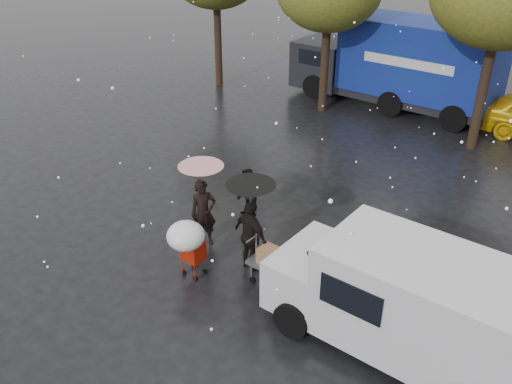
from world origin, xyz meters
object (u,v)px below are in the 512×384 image
Objects in this scene: person_pink at (203,213)px; shopping_cart at (187,238)px; blue_truck at (399,64)px; vendor_cart at (286,261)px; white_van at (406,301)px; person_black at (251,236)px.

shopping_cart is at bearing -120.04° from person_pink.
person_pink reaches higher than shopping_cart.
shopping_cart is 0.18× the size of blue_truck.
vendor_cart is at bearing -62.65° from person_pink.
blue_truck reaches higher than shopping_cart.
blue_truck reaches higher than white_van.
person_black is at bearing 176.13° from white_van.
blue_truck is (-0.64, 12.13, 0.88)m from person_pink.
person_black is 3.83m from white_van.
shopping_cart is (-0.88, -1.15, 0.18)m from person_black.
person_pink is 2.61m from vendor_cart.
blue_truck is (-1.30, 13.36, 0.69)m from shopping_cart.
blue_truck is (-3.24, 12.32, 1.03)m from vendor_cart.
white_van is 0.59× the size of blue_truck.
person_black is at bearing 52.61° from shopping_cart.
vendor_cart is 0.18× the size of blue_truck.
vendor_cart is at bearing -174.76° from person_black.
person_black is 1.08m from vendor_cart.
person_black is 0.21× the size of blue_truck.
blue_truck is at bearing -68.58° from person_black.
shopping_cart is at bearing -169.27° from white_van.
person_pink is 0.99× the size of person_black.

